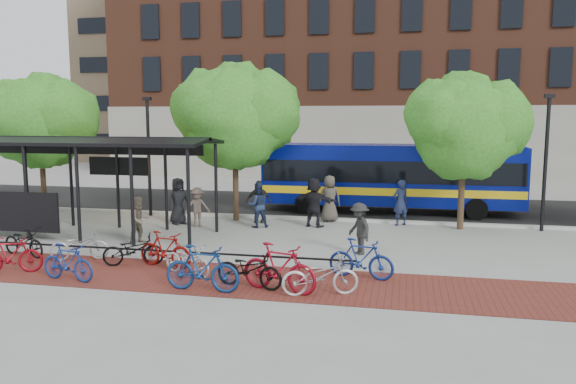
% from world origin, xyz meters
% --- Properties ---
extents(ground, '(160.00, 160.00, 0.00)m').
position_xyz_m(ground, '(0.00, 0.00, 0.00)').
color(ground, '#9E9E99').
rests_on(ground, ground).
extents(asphalt_street, '(160.00, 8.00, 0.01)m').
position_xyz_m(asphalt_street, '(0.00, 8.00, 0.01)').
color(asphalt_street, black).
rests_on(asphalt_street, ground).
extents(curb, '(160.00, 0.25, 0.12)m').
position_xyz_m(curb, '(0.00, 4.00, 0.06)').
color(curb, '#B7B7B2').
rests_on(curb, ground).
extents(brick_strip, '(24.00, 3.00, 0.01)m').
position_xyz_m(brick_strip, '(-2.00, -5.00, 0.00)').
color(brick_strip, maroon).
rests_on(brick_strip, ground).
extents(bike_rack_rail, '(12.00, 0.05, 0.95)m').
position_xyz_m(bike_rack_rail, '(-3.30, -4.10, 0.00)').
color(bike_rack_rail, black).
rests_on(bike_rack_rail, ground).
extents(building_brick, '(55.00, 14.00, 20.00)m').
position_xyz_m(building_brick, '(10.00, 26.00, 10.00)').
color(building_brick, brown).
rests_on(building_brick, ground).
extents(building_tower, '(22.00, 22.00, 30.00)m').
position_xyz_m(building_tower, '(-16.00, 40.00, 15.00)').
color(building_tower, '#7A664C').
rests_on(building_tower, ground).
extents(bus_shelter, '(10.60, 3.07, 3.60)m').
position_xyz_m(bus_shelter, '(-8.13, -0.48, 3.00)').
color(bus_shelter, black).
rests_on(bus_shelter, ground).
extents(tree_a, '(4.90, 4.00, 6.18)m').
position_xyz_m(tree_a, '(-11.91, 3.35, 4.24)').
color(tree_a, '#382619').
rests_on(tree_a, ground).
extents(tree_b, '(5.15, 4.20, 6.47)m').
position_xyz_m(tree_b, '(-2.90, 3.35, 4.46)').
color(tree_b, '#382619').
rests_on(tree_b, ground).
extents(tree_c, '(4.66, 3.80, 5.92)m').
position_xyz_m(tree_c, '(6.09, 3.35, 4.05)').
color(tree_c, '#382619').
rests_on(tree_c, ground).
extents(lamp_post_left, '(0.35, 0.20, 5.12)m').
position_xyz_m(lamp_post_left, '(-7.00, 3.60, 2.75)').
color(lamp_post_left, black).
rests_on(lamp_post_left, ground).
extents(lamp_post_right, '(0.35, 0.20, 5.12)m').
position_xyz_m(lamp_post_right, '(9.00, 3.60, 2.75)').
color(lamp_post_right, black).
rests_on(lamp_post_right, ground).
extents(bus, '(11.33, 2.76, 3.06)m').
position_xyz_m(bus, '(3.21, 6.60, 1.75)').
color(bus, navy).
rests_on(bus, ground).
extents(bike_0, '(1.87, 1.10, 0.93)m').
position_xyz_m(bike_0, '(-7.61, -3.93, 0.46)').
color(bike_0, black).
rests_on(bike_0, ground).
extents(bike_1, '(1.77, 1.08, 1.03)m').
position_xyz_m(bike_1, '(-6.72, -5.67, 0.51)').
color(bike_1, maroon).
rests_on(bike_1, ground).
extents(bike_2, '(1.81, 1.24, 0.90)m').
position_xyz_m(bike_2, '(-5.67, -3.98, 0.45)').
color(bike_2, '#A6A6A8').
rests_on(bike_2, ground).
extents(bike_3, '(1.71, 0.76, 1.00)m').
position_xyz_m(bike_3, '(-4.73, -6.00, 0.50)').
color(bike_3, navy).
rests_on(bike_3, ground).
extents(bike_4, '(1.84, 1.20, 0.91)m').
position_xyz_m(bike_4, '(-3.78, -4.21, 0.46)').
color(bike_4, black).
rests_on(bike_4, ground).
extents(bike_5, '(1.81, 0.85, 1.05)m').
position_xyz_m(bike_5, '(-2.78, -4.22, 0.52)').
color(bike_5, maroon).
rests_on(bike_5, ground).
extents(bike_6, '(1.77, 1.23, 0.88)m').
position_xyz_m(bike_6, '(-1.86, -4.85, 0.44)').
color(bike_6, '#BBBBBE').
rests_on(bike_6, ground).
extents(bike_7, '(1.97, 0.65, 1.17)m').
position_xyz_m(bike_7, '(-0.95, -6.13, 0.58)').
color(bike_7, navy).
rests_on(bike_7, ground).
extents(bike_8, '(1.92, 1.01, 0.96)m').
position_xyz_m(bike_8, '(0.11, -5.58, 0.48)').
color(bike_8, black).
rests_on(bike_8, ground).
extents(bike_9, '(2.11, 1.12, 1.22)m').
position_xyz_m(bike_9, '(0.93, -5.77, 0.61)').
color(bike_9, maroon).
rests_on(bike_9, ground).
extents(bike_10, '(1.99, 1.21, 0.99)m').
position_xyz_m(bike_10, '(1.95, -5.81, 0.49)').
color(bike_10, silver).
rests_on(bike_10, ground).
extents(bike_11, '(1.87, 0.90, 1.08)m').
position_xyz_m(bike_11, '(2.80, -4.18, 0.54)').
color(bike_11, navy).
rests_on(bike_11, ground).
extents(pedestrian_0, '(1.05, 1.08, 1.87)m').
position_xyz_m(pedestrian_0, '(-5.02, 2.02, 0.94)').
color(pedestrian_0, black).
rests_on(pedestrian_0, ground).
extents(pedestrian_2, '(1.07, 0.99, 1.77)m').
position_xyz_m(pedestrian_2, '(-1.72, 2.01, 0.88)').
color(pedestrian_2, '#1E2946').
rests_on(pedestrian_2, ground).
extents(pedestrian_3, '(1.16, 0.99, 1.56)m').
position_xyz_m(pedestrian_3, '(-4.05, 1.62, 0.78)').
color(pedestrian_3, brown).
rests_on(pedestrian_3, ground).
extents(pedestrian_4, '(1.07, 0.55, 1.74)m').
position_xyz_m(pedestrian_4, '(-1.94, 3.00, 0.87)').
color(pedestrian_4, black).
rests_on(pedestrian_4, ground).
extents(pedestrian_5, '(1.89, 1.07, 1.94)m').
position_xyz_m(pedestrian_5, '(0.42, 2.59, 0.97)').
color(pedestrian_5, black).
rests_on(pedestrian_5, ground).
extents(pedestrian_6, '(1.09, 0.88, 1.92)m').
position_xyz_m(pedestrian_6, '(0.86, 3.80, 0.96)').
color(pedestrian_6, '#474039').
rests_on(pedestrian_6, ground).
extents(pedestrian_7, '(0.80, 0.73, 1.83)m').
position_xyz_m(pedestrian_7, '(3.73, 3.59, 0.92)').
color(pedestrian_7, '#1F2749').
rests_on(pedestrian_7, ground).
extents(pedestrian_8, '(0.94, 0.99, 1.62)m').
position_xyz_m(pedestrian_8, '(-4.93, -1.50, 0.81)').
color(pedestrian_8, '#65594B').
rests_on(pedestrian_8, ground).
extents(pedestrian_9, '(1.12, 1.21, 1.64)m').
position_xyz_m(pedestrian_9, '(2.52, -1.50, 0.82)').
color(pedestrian_9, '#252525').
rests_on(pedestrian_9, ground).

